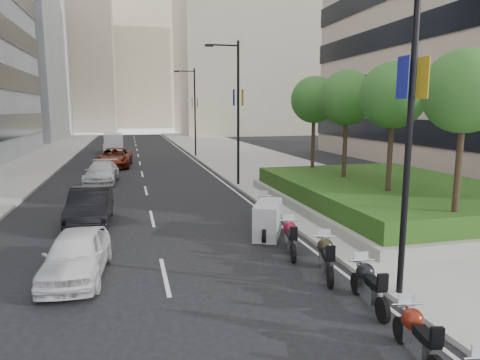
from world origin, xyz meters
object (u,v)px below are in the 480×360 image
object	(u,v)px
lamp_post_2	(193,108)
lamp_post_0	(406,100)
car_d	(114,158)
motorcycle_2	(369,285)
car_b	(90,206)
motorcycle_5	(268,220)
motorcycle_3	(326,257)
motorcycle_1	(417,336)
delivery_van	(113,144)
motorcycle_6	(263,208)
lamp_post_1	(236,106)
motorcycle_4	(290,238)
car_c	(102,172)
car_a	(77,254)

from	to	relation	value
lamp_post_2	lamp_post_0	bearing A→B (deg)	-90.00
lamp_post_0	car_d	world-z (taller)	lamp_post_0
motorcycle_2	car_b	xyz separation A→B (m)	(-7.31, 9.99, 0.21)
motorcycle_2	motorcycle_5	distance (m)	6.34
motorcycle_3	motorcycle_5	xyz separation A→B (m)	(-0.40, 4.23, 0.09)
car_d	motorcycle_1	bearing A→B (deg)	-73.86
car_b	delivery_van	distance (m)	32.01
lamp_post_2	motorcycle_6	xyz separation A→B (m)	(-0.97, -26.72, -4.49)
motorcycle_3	motorcycle_5	size ratio (longest dim) A/B	0.89
lamp_post_1	motorcycle_4	size ratio (longest dim) A/B	4.25
lamp_post_1	car_c	xyz separation A→B (m)	(-8.37, 3.60, -4.36)
motorcycle_2	car_b	bearing A→B (deg)	43.53
lamp_post_2	delivery_van	world-z (taller)	lamp_post_2
lamp_post_2	car_b	size ratio (longest dim) A/B	1.93
car_a	delivery_van	bearing A→B (deg)	94.73
lamp_post_2	motorcycle_2	bearing A→B (deg)	-91.49
car_a	delivery_van	size ratio (longest dim) A/B	0.77
lamp_post_0	car_c	bearing A→B (deg)	112.11
motorcycle_1	motorcycle_5	bearing A→B (deg)	11.51
car_b	delivery_van	bearing A→B (deg)	91.52
lamp_post_2	motorcycle_4	distance (m)	31.42
lamp_post_0	lamp_post_2	world-z (taller)	same
motorcycle_5	car_d	distance (m)	23.65
motorcycle_6	car_d	size ratio (longest dim) A/B	0.36
motorcycle_2	motorcycle_3	size ratio (longest dim) A/B	1.00
car_c	car_a	bearing A→B (deg)	-85.21
lamp_post_1	motorcycle_1	size ratio (longest dim) A/B	4.56
motorcycle_1	motorcycle_4	size ratio (longest dim) A/B	0.93
lamp_post_1	lamp_post_2	world-z (taller)	same
motorcycle_4	motorcycle_6	world-z (taller)	motorcycle_6
motorcycle_2	car_b	world-z (taller)	car_b
car_c	car_b	bearing A→B (deg)	-85.33
motorcycle_1	lamp_post_2	bearing A→B (deg)	8.35
lamp_post_0	car_a	world-z (taller)	lamp_post_0
lamp_post_0	motorcycle_5	distance (m)	7.62
motorcycle_3	car_b	distance (m)	10.68
lamp_post_0	motorcycle_5	size ratio (longest dim) A/B	3.80
motorcycle_3	car_d	world-z (taller)	car_d
delivery_van	motorcycle_1	bearing A→B (deg)	-84.09
lamp_post_2	motorcycle_4	xyz separation A→B (m)	(-1.35, -31.07, -4.49)
lamp_post_2	motorcycle_4	world-z (taller)	lamp_post_2
lamp_post_1	motorcycle_6	world-z (taller)	lamp_post_1
lamp_post_0	motorcycle_5	world-z (taller)	lamp_post_0
motorcycle_3	motorcycle_6	xyz separation A→B (m)	(0.09, 6.45, -0.00)
lamp_post_0	motorcycle_6	world-z (taller)	lamp_post_0
lamp_post_2	delivery_van	size ratio (longest dim) A/B	1.69
car_a	delivery_van	distance (m)	38.18
motorcycle_5	car_a	world-z (taller)	car_a
motorcycle_6	motorcycle_1	bearing A→B (deg)	-159.30
car_b	car_d	xyz separation A→B (m)	(0.43, 19.10, 0.03)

